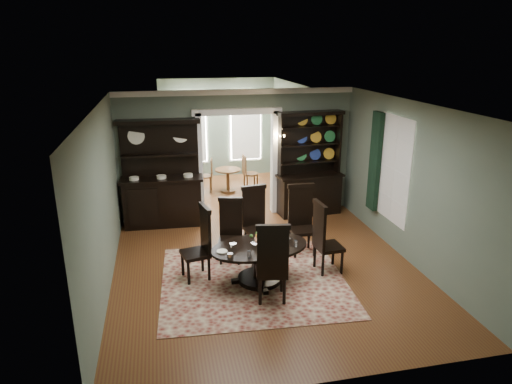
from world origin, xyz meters
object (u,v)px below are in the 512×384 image
dining_table (260,257)px  sideboard (162,189)px  parlor_table (228,177)px  welsh_dresser (309,177)px

dining_table → sideboard: (-1.58, 3.09, 0.37)m
dining_table → parlor_table: size_ratio=2.61×
dining_table → parlor_table: 5.14m
dining_table → welsh_dresser: bearing=49.1°
dining_table → sideboard: size_ratio=0.78×
parlor_table → dining_table: bearing=-92.6°
welsh_dresser → parlor_table: (-1.68, 2.03, -0.47)m
sideboard → welsh_dresser: size_ratio=0.97×
dining_table → parlor_table: bearing=78.1°
welsh_dresser → parlor_table: bearing=124.7°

